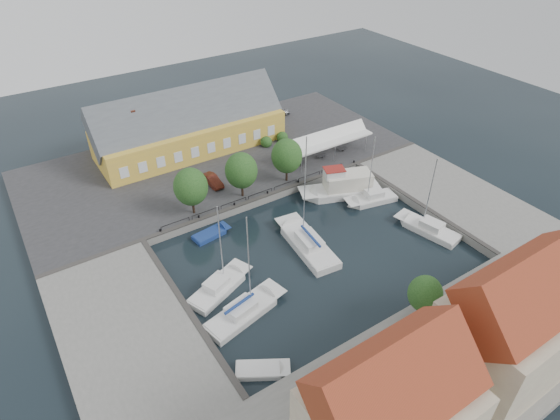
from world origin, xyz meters
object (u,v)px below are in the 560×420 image
(tent_canopy, at_px, (328,140))
(car_red, at_px, (213,180))
(west_boat_d, at_px, (244,312))
(launch_sw, at_px, (262,371))
(trawler, at_px, (343,188))
(east_boat_a, at_px, (372,200))
(warehouse, at_px, (185,128))
(center_sailboat, at_px, (307,245))
(car_silver, at_px, (278,112))
(west_boat_c, at_px, (219,288))
(east_boat_c, at_px, (428,230))
(launch_nw, at_px, (211,235))

(tent_canopy, bearing_deg, car_red, 173.15)
(west_boat_d, bearing_deg, launch_sw, -106.87)
(trawler, relative_size, east_boat_a, 1.12)
(warehouse, height_order, center_sailboat, center_sailboat)
(tent_canopy, relative_size, west_boat_d, 1.15)
(center_sailboat, bearing_deg, car_silver, 62.76)
(trawler, height_order, west_boat_c, west_boat_c)
(center_sailboat, bearing_deg, east_boat_a, 13.23)
(east_boat_c, bearing_deg, tent_canopy, 89.70)
(east_boat_a, bearing_deg, east_boat_c, -80.88)
(east_boat_a, bearing_deg, launch_sw, -150.81)
(car_silver, bearing_deg, trawler, 174.26)
(launch_sw, bearing_deg, east_boat_c, 12.17)
(car_red, xyz_separation_m, west_boat_c, (-8.03, -17.53, -1.41))
(warehouse, bearing_deg, center_sailboat, -85.36)
(launch_sw, height_order, launch_nw, launch_sw)
(west_boat_d, bearing_deg, west_boat_c, 96.70)
(warehouse, xyz_separation_m, west_boat_c, (-9.48, -29.22, -4.17))
(east_boat_c, bearing_deg, center_sailboat, 158.28)
(warehouse, height_order, east_boat_a, warehouse)
(car_red, bearing_deg, west_boat_c, -117.44)
(center_sailboat, xyz_separation_m, east_boat_a, (12.78, 3.00, -0.10))
(warehouse, xyz_separation_m, east_boat_c, (16.49, -34.29, -4.17))
(east_boat_c, relative_size, west_boat_c, 0.97)
(launch_sw, bearing_deg, car_red, 71.55)
(launch_nw, bearing_deg, west_boat_d, -102.08)
(warehouse, height_order, car_silver, warehouse)
(warehouse, relative_size, car_silver, 6.73)
(tent_canopy, bearing_deg, launch_sw, -136.29)
(east_boat_c, distance_m, west_boat_c, 26.46)
(tent_canopy, relative_size, car_red, 3.46)
(trawler, relative_size, launch_sw, 2.29)
(trawler, distance_m, launch_sw, 30.03)
(launch_nw, bearing_deg, car_silver, 43.04)
(tent_canopy, height_order, east_boat_c, east_boat_c)
(east_boat_c, bearing_deg, car_red, 128.45)
(west_boat_c, bearing_deg, center_sailboat, 2.77)
(car_silver, bearing_deg, west_boat_c, 145.08)
(tent_canopy, relative_size, trawler, 1.21)
(tent_canopy, distance_m, car_silver, 16.43)
(east_boat_c, height_order, launch_sw, east_boat_c)
(tent_canopy, relative_size, car_silver, 3.30)
(car_silver, height_order, west_boat_c, west_boat_c)
(east_boat_a, distance_m, west_boat_c, 24.84)
(trawler, height_order, west_boat_d, west_boat_d)
(west_boat_c, relative_size, west_boat_d, 0.89)
(west_boat_c, bearing_deg, car_red, 65.39)
(trawler, bearing_deg, center_sailboat, -148.73)
(west_boat_d, height_order, launch_sw, west_boat_d)
(tent_canopy, relative_size, center_sailboat, 0.97)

